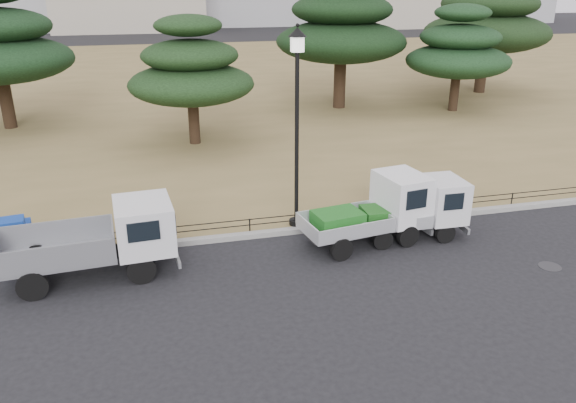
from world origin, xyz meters
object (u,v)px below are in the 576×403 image
object	(u,v)px
street_lamp	(297,97)
truck_kei_rear	(417,209)
tarp_pile	(4,238)
truck_kei_front	(374,210)
truck_large	(99,238)

from	to	relation	value
street_lamp	truck_kei_rear	bearing A→B (deg)	-22.34
tarp_pile	truck_kei_rear	bearing A→B (deg)	-7.75
street_lamp	tarp_pile	world-z (taller)	street_lamp
truck_kei_front	tarp_pile	world-z (taller)	truck_kei_front
truck_kei_front	truck_kei_rear	distance (m)	1.37
street_lamp	tarp_pile	xyz separation A→B (m)	(-8.35, 0.22, -3.58)
truck_large	tarp_pile	bearing A→B (deg)	141.64
truck_large	truck_kei_front	world-z (taller)	truck_kei_front
truck_kei_rear	truck_kei_front	bearing A→B (deg)	-177.53
truck_large	street_lamp	bearing A→B (deg)	11.33
street_lamp	truck_kei_front	bearing A→B (deg)	-35.37
truck_kei_rear	tarp_pile	size ratio (longest dim) A/B	2.07
truck_kei_rear	tarp_pile	world-z (taller)	truck_kei_rear
truck_kei_rear	tarp_pile	xyz separation A→B (m)	(-11.69, 1.59, -0.33)
truck_kei_front	tarp_pile	xyz separation A→B (m)	(-10.33, 1.62, -0.43)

